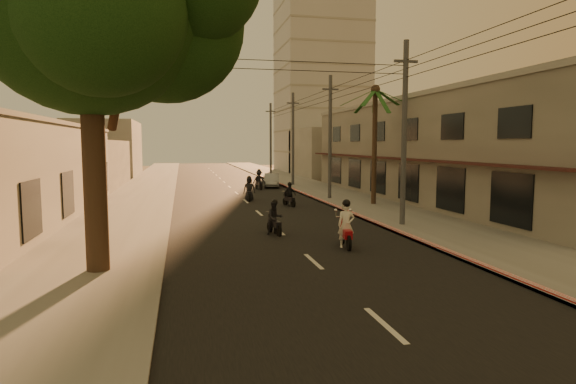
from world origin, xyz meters
The scene contains 18 objects.
ground centered at (0.00, 0.00, 0.00)m, with size 160.00×160.00×0.00m, color #383023.
road centered at (0.00, 20.00, 0.01)m, with size 10.00×140.00×0.02m, color black.
sidewalk_right centered at (7.50, 20.00, 0.06)m, with size 5.00×140.00×0.12m, color slate.
sidewalk_left centered at (-7.50, 20.00, 0.06)m, with size 5.00×140.00×0.12m, color slate.
curb_stripe centered at (5.10, 15.00, 0.10)m, with size 0.20×60.00×0.20m, color red.
shophouse_row centered at (13.95, 18.00, 3.65)m, with size 8.80×34.20×7.30m.
distant_tower centered at (16.00, 56.00, 14.00)m, with size 12.10×12.10×28.00m.
palm_tree centered at (8.00, 16.00, 7.15)m, with size 5.00×5.00×8.20m.
utility_poles centered at (6.20, 20.00, 6.54)m, with size 1.20×48.26×9.00m.
filler_right centered at (14.00, 45.00, 3.00)m, with size 8.00×14.00×6.00m, color #A5A195.
filler_left_near centered at (-14.00, 34.00, 2.20)m, with size 8.00×14.00×4.40m, color #A5A195.
filler_left_far centered at (-14.00, 52.00, 3.50)m, with size 8.00×14.00×7.00m, color #A5A195.
scooter_red centered at (1.85, 3.95, 0.85)m, with size 0.85×1.94×1.92m.
scooter_mid_a centered at (-0.36, 7.21, 0.74)m, with size 0.95×1.64×1.62m.
scooter_mid_b centered at (2.43, 16.67, 0.73)m, with size 1.09×1.61×1.61m.
scooter_far_a centered at (0.30, 20.42, 0.81)m, with size 0.93×1.84×1.81m.
scooter_far_b centered at (2.32, 28.68, 0.85)m, with size 1.31×1.88×1.85m.
parked_car centered at (3.90, 30.94, 0.65)m, with size 2.11×4.13×1.30m, color #97999E.
Camera 1 is at (-4.36, -13.71, 4.04)m, focal length 30.00 mm.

